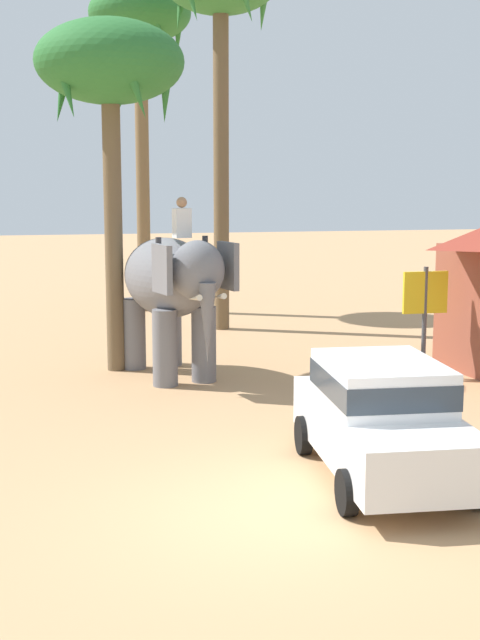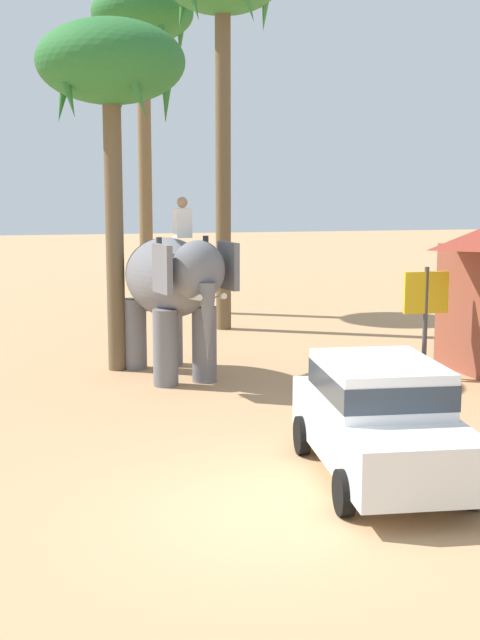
{
  "view_description": "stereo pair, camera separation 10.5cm",
  "coord_description": "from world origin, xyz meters",
  "px_view_note": "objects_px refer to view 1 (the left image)",
  "views": [
    {
      "loc": [
        -2.71,
        -10.15,
        4.21
      ],
      "look_at": [
        0.88,
        5.75,
        1.6
      ],
      "focal_mm": 48.96,
      "sensor_mm": 36.0,
      "label": 1
    },
    {
      "loc": [
        -2.61,
        -10.17,
        4.21
      ],
      "look_at": [
        0.88,
        5.75,
        1.6
      ],
      "focal_mm": 48.96,
      "sensor_mm": 36.0,
      "label": 2
    }
  ],
  "objects_px": {
    "car_sedan_foreground": "(382,415)",
    "palm_tree_near_hut": "(140,26)",
    "palm_tree_left_of_road": "(110,71)",
    "signboard_yellow": "(425,300)",
    "elephant_with_mahout": "(171,286)"
  },
  "relations": [
    {
      "from": "car_sedan_foreground",
      "to": "palm_tree_left_of_road",
      "type": "bearing_deg",
      "value": 110.85
    },
    {
      "from": "elephant_with_mahout",
      "to": "signboard_yellow",
      "type": "xyz_separation_m",
      "value": [
        5.29,
        -1.2,
        -0.3
      ]
    },
    {
      "from": "palm_tree_near_hut",
      "to": "palm_tree_left_of_road",
      "type": "bearing_deg",
      "value": -100.58
    },
    {
      "from": "car_sedan_foreground",
      "to": "palm_tree_near_hut",
      "type": "relative_size",
      "value": 0.41
    },
    {
      "from": "palm_tree_near_hut",
      "to": "car_sedan_foreground",
      "type": "bearing_deg",
      "value": -85.24
    },
    {
      "from": "elephant_with_mahout",
      "to": "signboard_yellow",
      "type": "bearing_deg",
      "value": -12.75
    },
    {
      "from": "car_sedan_foreground",
      "to": "signboard_yellow",
      "type": "relative_size",
      "value": 1.76
    },
    {
      "from": "palm_tree_near_hut",
      "to": "palm_tree_left_of_road",
      "type": "relative_size",
      "value": 1.35
    },
    {
      "from": "elephant_with_mahout",
      "to": "palm_tree_near_hut",
      "type": "height_order",
      "value": "palm_tree_near_hut"
    },
    {
      "from": "elephant_with_mahout",
      "to": "car_sedan_foreground",
      "type": "bearing_deg",
      "value": -74.5
    },
    {
      "from": "palm_tree_left_of_road",
      "to": "signboard_yellow",
      "type": "xyz_separation_m",
      "value": [
        6.42,
        -2.22,
        -4.83
      ]
    },
    {
      "from": "car_sedan_foreground",
      "to": "palm_tree_near_hut",
      "type": "distance_m",
      "value": 18.89
    },
    {
      "from": "palm_tree_near_hut",
      "to": "elephant_with_mahout",
      "type": "bearing_deg",
      "value": -93.14
    },
    {
      "from": "palm_tree_left_of_road",
      "to": "signboard_yellow",
      "type": "relative_size",
      "value": 3.18
    },
    {
      "from": "elephant_with_mahout",
      "to": "palm_tree_near_hut",
      "type": "distance_m",
      "value": 12.17
    }
  ]
}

